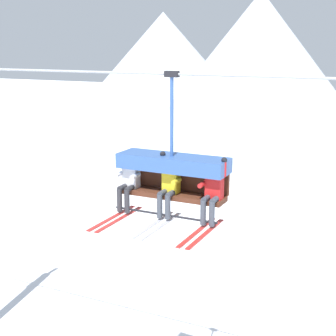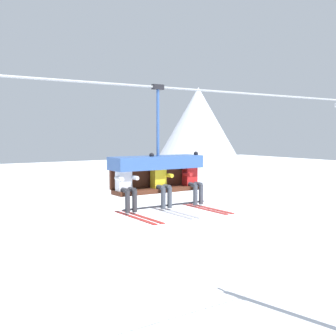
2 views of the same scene
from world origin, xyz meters
name	(u,v)px [view 1 (image 1 of 2)]	position (x,y,z in m)	size (l,w,h in m)	color
mountain_peak_west	(163,66)	(-24.63, 50.00, 6.61)	(23.80, 23.80, 13.21)	silver
mountain_peak_central	(258,74)	(-7.47, 33.92, 6.81)	(21.70, 21.70, 13.63)	silver
lift_cable	(205,75)	(1.56, -0.80, 8.73)	(18.85, 0.05, 0.05)	#9EA3A8
chairlift_chair	(173,169)	(0.88, -0.73, 6.83)	(2.28, 0.74, 2.82)	#512819
skier_white	(128,181)	(-0.05, -0.95, 6.53)	(0.46, 1.70, 1.23)	silver
skier_yellow	(168,185)	(0.87, -0.94, 6.55)	(0.48, 1.70, 1.34)	yellow
skier_red	(212,191)	(1.81, -0.94, 6.55)	(0.48, 1.70, 1.34)	red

